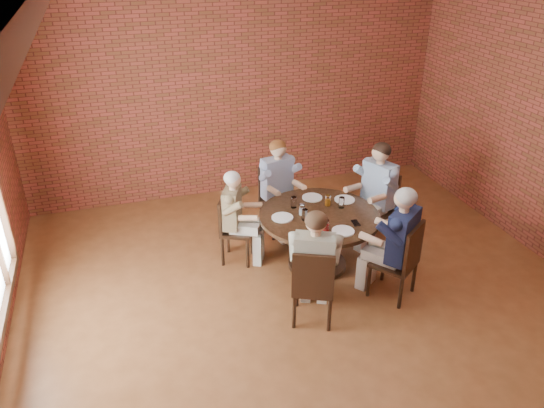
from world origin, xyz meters
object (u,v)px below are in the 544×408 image
object	(u,v)px
diner_c	(237,218)
chair_e	(402,259)
chair_a	(379,203)
diner_b	(279,188)
chair_b	(276,196)
diner_a	(375,194)
dining_table	(319,230)
smartphone	(356,223)
diner_d	(314,267)
chair_c	(231,226)
diner_e	(396,243)
chair_d	(313,284)

from	to	relation	value
diner_c	chair_e	world-z (taller)	diner_c
chair_a	diner_b	world-z (taller)	diner_b
chair_e	chair_b	bearing A→B (deg)	-103.23
diner_a	diner_c	distance (m)	1.89
dining_table	chair_a	bearing A→B (deg)	21.98
chair_a	chair_e	size ratio (longest dim) A/B	1.01
smartphone	dining_table	bearing A→B (deg)	140.01
diner_a	smartphone	world-z (taller)	diner_a
diner_b	diner_d	world-z (taller)	diner_d
diner_b	chair_e	bearing A→B (deg)	-76.27
chair_c	diner_c	size ratio (longest dim) A/B	0.71
diner_a	chair_b	bearing A→B (deg)	-142.88
chair_a	diner_d	xyz separation A→B (m)	(-1.49, -1.36, 0.15)
diner_e	smartphone	distance (m)	0.55
diner_c	smartphone	world-z (taller)	diner_c
chair_c	chair_e	xyz separation A→B (m)	(1.65, -1.36, 0.04)
diner_b	diner_c	distance (m)	0.92
diner_a	diner_d	distance (m)	1.93
chair_e	diner_b	bearing A→B (deg)	-102.67
chair_d	chair_c	bearing A→B (deg)	-45.76
diner_b	chair_c	distance (m)	0.98
chair_b	dining_table	bearing A→B (deg)	-90.00
chair_b	diner_c	world-z (taller)	diner_c
chair_b	diner_b	distance (m)	0.18
chair_e	dining_table	bearing A→B (deg)	-90.00
diner_d	dining_table	bearing A→B (deg)	-90.00
chair_b	chair_e	world-z (taller)	chair_e
diner_b	chair_c	size ratio (longest dim) A/B	1.52
chair_c	diner_c	distance (m)	0.15
diner_b	chair_e	world-z (taller)	diner_b
diner_d	chair_e	size ratio (longest dim) A/B	1.40
diner_c	smartphone	size ratio (longest dim) A/B	8.31
diner_e	smartphone	bearing A→B (deg)	-95.52
chair_c	diner_d	size ratio (longest dim) A/B	0.66
dining_table	smartphone	size ratio (longest dim) A/B	9.84
diner_a	chair_d	world-z (taller)	diner_a
diner_a	chair_b	world-z (taller)	diner_a
chair_a	diner_c	distance (m)	1.98
chair_d	chair_e	distance (m)	1.14
diner_b	diner_d	size ratio (longest dim) A/B	1.00
chair_a	diner_d	size ratio (longest dim) A/B	0.72
chair_e	diner_c	bearing A→B (deg)	-76.84
diner_b	chair_d	bearing A→B (deg)	-108.74
chair_e	chair_a	bearing A→B (deg)	-143.62
chair_a	diner_e	distance (m)	1.32
chair_d	smartphone	size ratio (longest dim) A/B	6.34
diner_a	chair_c	xyz separation A→B (m)	(-1.96, 0.09, -0.22)
chair_a	chair_e	world-z (taller)	chair_a
chair_b	diner_b	size ratio (longest dim) A/B	0.70
diner_b	diner_d	bearing A→B (deg)	-107.99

